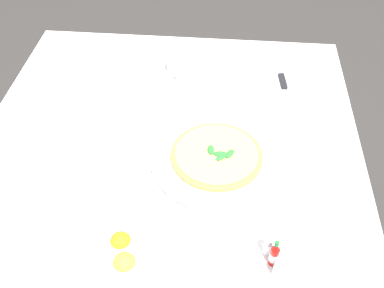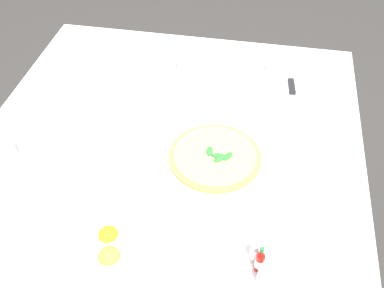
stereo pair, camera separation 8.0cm
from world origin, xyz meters
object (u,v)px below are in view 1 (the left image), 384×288
object	(u,v)px
coffee_cup_far_left	(40,234)
salt_shaker	(269,245)
pizza_plate	(216,158)
pizza	(217,155)
citrus_bowl	(124,257)
coffee_cup_back_corner	(179,66)
napkin_folded	(280,76)
hot_sauce_bottle	(274,255)
pepper_shaker	(279,269)
water_glass_right_edge	(1,165)
coffee_cup_left_edge	(90,119)
dinner_knife	(280,72)

from	to	relation	value
coffee_cup_far_left	salt_shaker	size ratio (longest dim) A/B	2.31
pizza_plate	pizza	distance (m)	0.01
coffee_cup_far_left	citrus_bowl	distance (m)	0.20
coffee_cup_back_corner	citrus_bowl	xyz separation A→B (m)	(-0.73, 0.04, -0.01)
napkin_folded	hot_sauce_bottle	size ratio (longest dim) A/B	2.93
coffee_cup_back_corner	hot_sauce_bottle	xyz separation A→B (m)	(-0.69, -0.29, 0.00)
coffee_cup_far_left	pepper_shaker	size ratio (longest dim) A/B	2.31
coffee_cup_back_corner	salt_shaker	size ratio (longest dim) A/B	2.36
pizza	salt_shaker	world-z (taller)	salt_shaker
pizza	water_glass_right_edge	size ratio (longest dim) A/B	2.22
water_glass_right_edge	hot_sauce_bottle	size ratio (longest dim) A/B	1.35
coffee_cup_left_edge	salt_shaker	size ratio (longest dim) A/B	2.31
pizza	napkin_folded	world-z (taller)	pizza
napkin_folded	citrus_bowl	distance (m)	0.82
coffee_cup_left_edge	napkin_folded	size ratio (longest dim) A/B	0.53
citrus_bowl	hot_sauce_bottle	xyz separation A→B (m)	(0.03, -0.33, 0.01)
coffee_cup_left_edge	dinner_knife	bearing A→B (deg)	-62.33
pizza_plate	water_glass_right_edge	bearing A→B (deg)	101.45
pizza_plate	pizza	world-z (taller)	pizza
water_glass_right_edge	napkin_folded	bearing A→B (deg)	-55.57
pizza	salt_shaker	xyz separation A→B (m)	(-0.27, -0.13, 0.00)
dinner_knife	hot_sauce_bottle	distance (m)	0.70
coffee_cup_left_edge	citrus_bowl	distance (m)	0.47
pizza_plate	pepper_shaker	xyz separation A→B (m)	(-0.33, -0.15, 0.01)
pizza	coffee_cup_far_left	distance (m)	0.48
coffee_cup_back_corner	dinner_knife	distance (m)	0.34
coffee_cup_back_corner	napkin_folded	xyz separation A→B (m)	(-0.00, -0.34, -0.02)
coffee_cup_left_edge	coffee_cup_far_left	xyz separation A→B (m)	(-0.40, 0.01, -0.00)
napkin_folded	hot_sauce_bottle	world-z (taller)	hot_sauce_bottle
coffee_cup_far_left	salt_shaker	distance (m)	0.52
salt_shaker	pizza_plate	bearing A→B (deg)	25.81
pizza_plate	pepper_shaker	world-z (taller)	pepper_shaker
coffee_cup_far_left	pepper_shaker	xyz separation A→B (m)	(-0.03, -0.54, -0.01)
dinner_knife	citrus_bowl	world-z (taller)	citrus_bowl
pizza	hot_sauce_bottle	bearing A→B (deg)	-154.77
water_glass_right_edge	citrus_bowl	world-z (taller)	water_glass_right_edge
coffee_cup_left_edge	pepper_shaker	world-z (taller)	coffee_cup_left_edge
pizza	coffee_cup_far_left	bearing A→B (deg)	127.13
coffee_cup_far_left	dinner_knife	world-z (taller)	coffee_cup_far_left
coffee_cup_back_corner	coffee_cup_left_edge	bearing A→B (deg)	142.32
dinner_knife	napkin_folded	bearing A→B (deg)	-180.00
citrus_bowl	pizza_plate	bearing A→B (deg)	-29.43
coffee_cup_back_corner	citrus_bowl	bearing A→B (deg)	176.82
napkin_folded	hot_sauce_bottle	distance (m)	0.70
water_glass_right_edge	coffee_cup_far_left	bearing A→B (deg)	-138.49
napkin_folded	pepper_shaker	world-z (taller)	pepper_shaker
pepper_shaker	salt_shaker	bearing A→B (deg)	19.65
pizza_plate	coffee_cup_left_edge	xyz separation A→B (m)	(0.10, 0.37, 0.02)
water_glass_right_edge	hot_sauce_bottle	xyz separation A→B (m)	(-0.19, -0.69, -0.01)
water_glass_right_edge	citrus_bowl	xyz separation A→B (m)	(-0.22, -0.36, -0.02)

